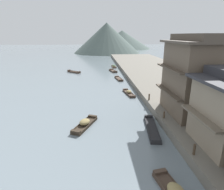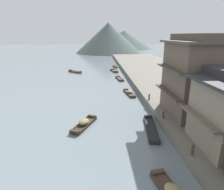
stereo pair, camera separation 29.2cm
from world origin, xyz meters
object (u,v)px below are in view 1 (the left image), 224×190
(boat_crossing_west, at_px, (85,124))
(mooring_post_dock_mid, at_px, (164,115))
(mooring_post_dock_near, at_px, (194,149))
(boat_midriver_drifting, at_px, (74,72))
(boat_midriver_upstream, at_px, (113,71))
(mooring_post_dock_far, at_px, (149,97))
(boat_moored_nearest, at_px, (114,66))
(boat_moored_far, at_px, (152,129))
(house_waterfront_tall, at_px, (190,76))
(boat_moored_third, at_px, (119,79))
(boat_moored_second, at_px, (129,93))

(boat_crossing_west, height_order, mooring_post_dock_mid, mooring_post_dock_mid)
(mooring_post_dock_near, bearing_deg, boat_midriver_drifting, 108.93)
(mooring_post_dock_near, bearing_deg, boat_crossing_west, 140.47)
(boat_midriver_upstream, distance_m, mooring_post_dock_far, 26.51)
(boat_moored_nearest, bearing_deg, mooring_post_dock_near, -87.68)
(boat_moored_nearest, distance_m, boat_moored_far, 40.41)
(boat_midriver_upstream, xyz_separation_m, house_waterfront_tall, (5.74, -31.20, 5.03))
(boat_moored_nearest, height_order, house_waterfront_tall, house_waterfront_tall)
(boat_moored_third, bearing_deg, boat_midriver_drifting, 140.62)
(boat_crossing_west, relative_size, mooring_post_dock_mid, 5.72)
(mooring_post_dock_far, bearing_deg, boat_moored_third, 97.66)
(mooring_post_dock_mid, bearing_deg, house_waterfront_tall, 21.91)
(boat_moored_second, relative_size, boat_moored_far, 0.78)
(boat_moored_nearest, distance_m, boat_moored_second, 27.71)
(boat_moored_third, relative_size, mooring_post_dock_mid, 5.76)
(house_waterfront_tall, bearing_deg, boat_moored_far, -154.94)
(boat_midriver_upstream, relative_size, mooring_post_dock_far, 4.70)
(mooring_post_dock_far, bearing_deg, mooring_post_dock_near, -90.00)
(boat_midriver_drifting, relative_size, boat_crossing_west, 0.87)
(boat_moored_second, height_order, boat_crossing_west, boat_crossing_west)
(boat_moored_second, distance_m, house_waterfront_tall, 12.65)
(boat_moored_nearest, relative_size, boat_midriver_drifting, 0.98)
(boat_moored_third, height_order, mooring_post_dock_mid, mooring_post_dock_mid)
(boat_moored_far, relative_size, boat_midriver_upstream, 1.42)
(boat_moored_nearest, relative_size, house_waterfront_tall, 0.42)
(boat_moored_nearest, distance_m, boat_midriver_upstream, 7.13)
(boat_midriver_upstream, height_order, mooring_post_dock_far, mooring_post_dock_far)
(boat_midriver_upstream, bearing_deg, boat_moored_nearest, 83.00)
(mooring_post_dock_mid, bearing_deg, mooring_post_dock_far, 90.00)
(boat_midriver_drifting, xyz_separation_m, mooring_post_dock_far, (13.19, -25.81, 1.14))
(boat_moored_far, bearing_deg, boat_moored_third, 91.72)
(boat_midriver_drifting, bearing_deg, mooring_post_dock_near, -71.07)
(boat_moored_nearest, relative_size, boat_moored_second, 0.82)
(mooring_post_dock_far, bearing_deg, boat_moored_far, -102.50)
(boat_moored_far, height_order, house_waterfront_tall, house_waterfront_tall)
(house_waterfront_tall, bearing_deg, boat_midriver_upstream, 100.42)
(boat_moored_far, relative_size, mooring_post_dock_near, 6.79)
(mooring_post_dock_near, bearing_deg, boat_moored_far, 105.31)
(house_waterfront_tall, bearing_deg, mooring_post_dock_mid, -158.09)
(boat_moored_nearest, bearing_deg, house_waterfront_tall, -82.75)
(boat_moored_second, height_order, boat_moored_third, boat_moored_second)
(boat_midriver_drifting, height_order, boat_midriver_upstream, boat_midriver_drifting)
(boat_moored_far, distance_m, boat_midriver_upstream, 33.35)
(mooring_post_dock_far, bearing_deg, mooring_post_dock_mid, -90.00)
(mooring_post_dock_far, bearing_deg, boat_midriver_drifting, 117.07)
(boat_midriver_upstream, relative_size, mooring_post_dock_near, 4.79)
(boat_moored_second, relative_size, mooring_post_dock_mid, 5.92)
(boat_moored_third, height_order, mooring_post_dock_far, mooring_post_dock_far)
(house_waterfront_tall, xyz_separation_m, mooring_post_dock_near, (-3.00, -7.79, -3.88))
(boat_moored_third, relative_size, boat_moored_far, 0.76)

